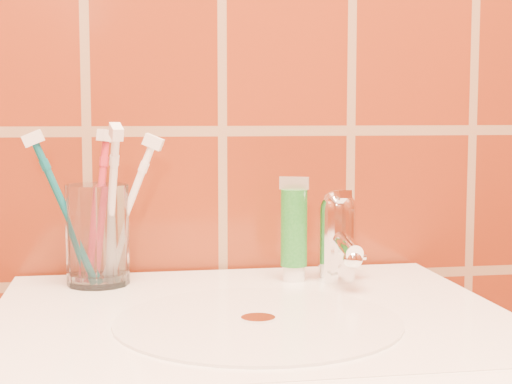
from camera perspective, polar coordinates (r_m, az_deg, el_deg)
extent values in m
cube|color=white|center=(0.89, -0.40, -13.59)|extent=(0.56, 0.46, 0.16)
cylinder|color=silver|center=(0.82, 0.15, -9.34)|extent=(0.30, 0.30, 0.00)
cylinder|color=white|center=(0.82, 0.15, -9.21)|extent=(0.04, 0.04, 0.00)
cylinder|color=white|center=(1.01, -11.45, -3.07)|extent=(0.10, 0.10, 0.13)
cylinder|color=white|center=(1.02, 2.76, -5.92)|extent=(0.03, 0.03, 0.02)
cylinder|color=#196B1F|center=(1.01, 2.78, -2.61)|extent=(0.03, 0.03, 0.10)
cube|color=beige|center=(1.00, 2.79, 0.65)|extent=(0.04, 0.00, 0.02)
cylinder|color=white|center=(1.02, 5.90, -3.81)|extent=(0.05, 0.05, 0.09)
sphere|color=white|center=(1.01, 5.92, -1.16)|extent=(0.05, 0.05, 0.05)
cylinder|color=white|center=(0.98, 6.50, -3.74)|extent=(0.02, 0.09, 0.03)
cube|color=white|center=(1.00, 6.12, -0.22)|extent=(0.02, 0.06, 0.01)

